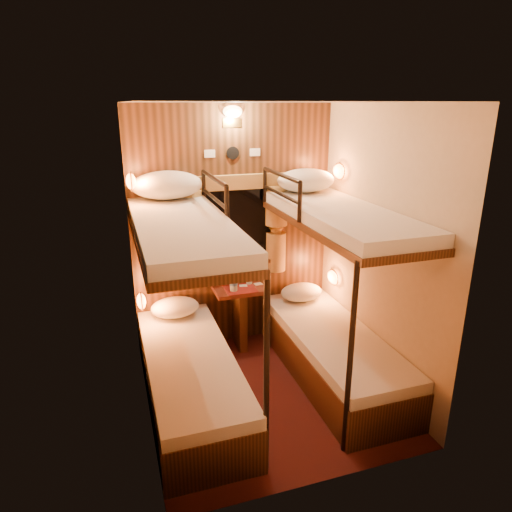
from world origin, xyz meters
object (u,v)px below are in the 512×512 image
object	(u,v)px
bunk_right	(334,320)
bunk_left	(189,343)
table	(239,309)
bottle_left	(233,280)
bottle_right	(249,275)

from	to	relation	value
bunk_right	bunk_left	bearing A→B (deg)	180.00
bunk_left	table	bearing A→B (deg)	50.33
bottle_left	bunk_right	bearing A→B (deg)	-44.87
table	bunk_right	bearing A→B (deg)	-50.33
table	bottle_left	xyz separation A→B (m)	(-0.07, -0.06, 0.35)
table	bottle_right	distance (m)	0.36
bunk_left	bottle_left	world-z (taller)	bunk_left
bunk_right	bottle_right	bearing A→B (deg)	121.73
bunk_left	bottle_left	size ratio (longest dim) A/B	7.03
bunk_left	bottle_right	xyz separation A→B (m)	(0.77, 0.85, 0.19)
bunk_right	bottle_right	world-z (taller)	bunk_right
table	bottle_left	distance (m)	0.36
bunk_right	bottle_left	world-z (taller)	bunk_right
bunk_right	bottle_right	xyz separation A→B (m)	(-0.52, 0.85, 0.19)
bottle_right	bunk_right	bearing A→B (deg)	-58.27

